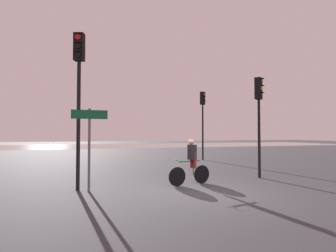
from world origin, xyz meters
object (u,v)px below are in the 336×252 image
at_px(traffic_light_near_left, 79,82).
at_px(direction_sign_post, 89,137).
at_px(traffic_light_far_right, 203,113).
at_px(traffic_light_near_right, 259,108).
at_px(cyclist, 191,161).

relative_size(traffic_light_near_left, direction_sign_post, 1.95).
xyz_separation_m(traffic_light_far_right, traffic_light_near_right, (-0.96, -7.58, -0.41)).
distance_m(traffic_light_far_right, traffic_light_near_right, 7.65).
xyz_separation_m(traffic_light_near_left, cyclist, (3.83, -0.20, -2.67)).
distance_m(direction_sign_post, cyclist, 3.60).
relative_size(traffic_light_near_right, direction_sign_post, 1.59).
bearing_deg(traffic_light_near_right, traffic_light_far_right, -134.04).
bearing_deg(traffic_light_near_right, cyclist, -27.65).
relative_size(traffic_light_far_right, cyclist, 2.84).
bearing_deg(traffic_light_near_left, direction_sign_post, 155.24).
height_order(traffic_light_far_right, cyclist, traffic_light_far_right).
height_order(direction_sign_post, cyclist, direction_sign_post).
relative_size(traffic_light_near_right, traffic_light_near_left, 0.82).
relative_size(traffic_light_near_left, cyclist, 3.02).
bearing_deg(direction_sign_post, traffic_light_near_right, -175.52).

